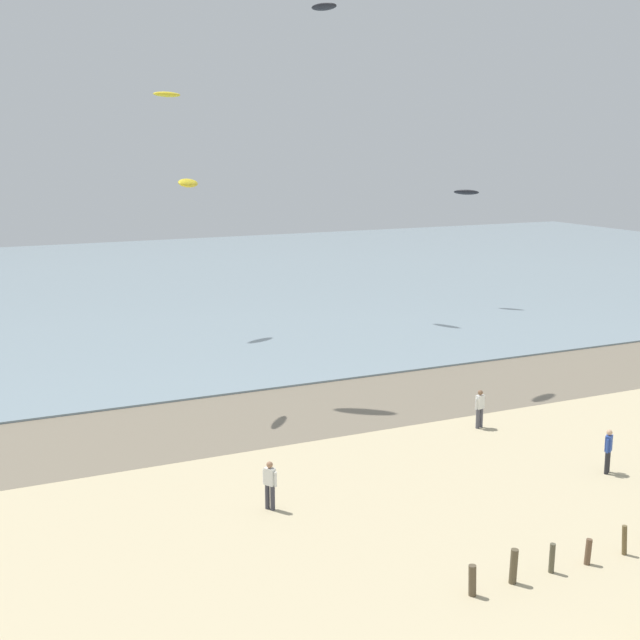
# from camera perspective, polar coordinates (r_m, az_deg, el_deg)

# --- Properties ---
(wet_sand_strip) EXTENTS (120.00, 7.85, 0.01)m
(wet_sand_strip) POSITION_cam_1_polar(r_m,az_deg,el_deg) (38.80, -4.73, -6.60)
(wet_sand_strip) COLOR #7A6D59
(wet_sand_strip) RESTS_ON ground
(sea) EXTENTS (160.00, 70.00, 0.10)m
(sea) POSITION_cam_1_polar(r_m,az_deg,el_deg) (75.58, -15.16, 2.03)
(sea) COLOR #7F939E
(sea) RESTS_ON ground
(person_nearest_camera) EXTENTS (0.38, 0.50, 1.71)m
(person_nearest_camera) POSITION_cam_1_polar(r_m,az_deg,el_deg) (29.24, -3.38, -10.90)
(person_nearest_camera) COLOR #383842
(person_nearest_camera) RESTS_ON ground
(person_mid_beach) EXTENTS (0.56, 0.29, 1.71)m
(person_mid_beach) POSITION_cam_1_polar(r_m,az_deg,el_deg) (37.83, 10.66, -5.79)
(person_mid_beach) COLOR #4C4C56
(person_mid_beach) RESTS_ON ground
(person_left_flank) EXTENTS (0.48, 0.39, 1.71)m
(person_left_flank) POSITION_cam_1_polar(r_m,az_deg,el_deg) (33.99, 18.76, -8.24)
(person_left_flank) COLOR #232328
(person_left_flank) RESTS_ON ground
(kite_aloft_1) EXTENTS (1.71, 1.91, 0.55)m
(kite_aloft_1) POSITION_cam_1_polar(r_m,az_deg,el_deg) (39.00, -8.83, 9.06)
(kite_aloft_1) COLOR yellow
(kite_aloft_2) EXTENTS (1.61, 2.33, 0.64)m
(kite_aloft_2) POSITION_cam_1_polar(r_m,az_deg,el_deg) (61.81, 0.27, 20.26)
(kite_aloft_2) COLOR black
(kite_aloft_3) EXTENTS (2.24, 1.52, 0.38)m
(kite_aloft_3) POSITION_cam_1_polar(r_m,az_deg,el_deg) (56.34, -10.23, 14.66)
(kite_aloft_3) COLOR yellow
(kite_aloft_5) EXTENTS (1.79, 1.91, 0.56)m
(kite_aloft_5) POSITION_cam_1_polar(r_m,az_deg,el_deg) (65.36, 9.78, 8.44)
(kite_aloft_5) COLOR black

